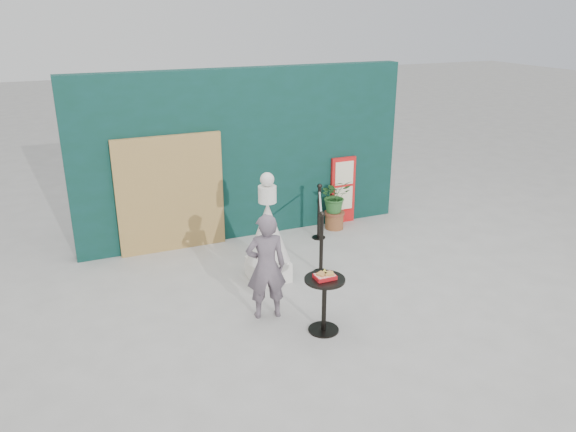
# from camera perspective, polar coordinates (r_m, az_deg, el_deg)

# --- Properties ---
(ground) EXTENTS (60.00, 60.00, 0.00)m
(ground) POSITION_cam_1_polar(r_m,az_deg,el_deg) (7.87, 3.49, -9.66)
(ground) COLOR #ADAAA5
(ground) RESTS_ON ground
(back_wall) EXTENTS (6.00, 0.30, 3.00)m
(back_wall) POSITION_cam_1_polar(r_m,az_deg,el_deg) (10.03, -4.42, 6.26)
(back_wall) COLOR #0A3026
(back_wall) RESTS_ON ground
(bamboo_fence) EXTENTS (1.80, 0.08, 2.00)m
(bamboo_fence) POSITION_cam_1_polar(r_m,az_deg,el_deg) (9.63, -11.83, 2.17)
(bamboo_fence) COLOR tan
(bamboo_fence) RESTS_ON ground
(woman) EXTENTS (0.59, 0.45, 1.47)m
(woman) POSITION_cam_1_polar(r_m,az_deg,el_deg) (7.43, -2.24, -5.15)
(woman) COLOR #675965
(woman) RESTS_ON ground
(menu_board) EXTENTS (0.50, 0.07, 1.30)m
(menu_board) POSITION_cam_1_polar(r_m,az_deg,el_deg) (10.83, 5.60, 2.61)
(menu_board) COLOR red
(menu_board) RESTS_ON ground
(statue) EXTENTS (0.66, 0.66, 1.70)m
(statue) POSITION_cam_1_polar(r_m,az_deg,el_deg) (8.47, -2.06, -2.12)
(statue) COLOR silver
(statue) RESTS_ON ground
(cafe_table) EXTENTS (0.52, 0.52, 0.75)m
(cafe_table) POSITION_cam_1_polar(r_m,az_deg,el_deg) (7.21, 3.71, -8.14)
(cafe_table) COLOR black
(cafe_table) RESTS_ON ground
(food_basket) EXTENTS (0.26, 0.19, 0.11)m
(food_basket) POSITION_cam_1_polar(r_m,az_deg,el_deg) (7.08, 3.77, -6.08)
(food_basket) COLOR red
(food_basket) RESTS_ON cafe_table
(planter) EXTENTS (0.57, 0.49, 0.96)m
(planter) POSITION_cam_1_polar(r_m,az_deg,el_deg) (10.53, 4.79, 1.59)
(planter) COLOR brown
(planter) RESTS_ON ground
(stanchion_barrier) EXTENTS (0.84, 1.54, 1.03)m
(stanchion_barrier) POSITION_cam_1_polar(r_m,az_deg,el_deg) (9.40, 3.28, -1.13)
(stanchion_barrier) COLOR black
(stanchion_barrier) RESTS_ON ground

